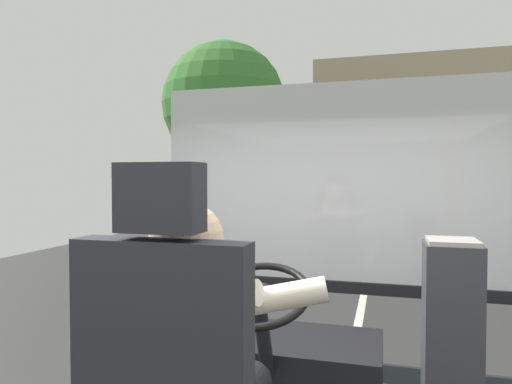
# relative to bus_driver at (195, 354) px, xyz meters

# --- Properties ---
(ground) EXTENTS (18.00, 44.00, 0.06)m
(ground) POSITION_rel_bus_driver_xyz_m (0.20, 9.16, -1.54)
(ground) COLOR #323232
(bus_driver) EXTENTS (0.77, 0.55, 0.75)m
(bus_driver) POSITION_rel_bus_driver_xyz_m (0.00, 0.00, 0.00)
(bus_driver) COLOR black
(bus_driver) RESTS_ON driver_seat
(steering_console) EXTENTS (1.10, 0.97, 0.86)m
(steering_console) POSITION_rel_bus_driver_xyz_m (-0.00, 1.16, -0.52)
(steering_console) COLOR black
(steering_console) RESTS_ON bus_floor
(fare_box) EXTENTS (0.24, 0.27, 1.00)m
(fare_box) POSITION_rel_bus_driver_xyz_m (0.85, 0.98, -0.25)
(fare_box) COLOR #333338
(fare_box) RESTS_ON bus_floor
(windshield_panel) EXTENTS (2.50, 0.08, 1.48)m
(windshield_panel) POSITION_rel_bus_driver_xyz_m (0.20, 1.98, 0.30)
(windshield_panel) COLOR silver
(street_tree) EXTENTS (3.50, 3.50, 5.89)m
(street_tree) POSITION_rel_bus_driver_xyz_m (-3.92, 11.10, 2.61)
(street_tree) COLOR #4C3828
(street_tree) RESTS_ON ground
(shop_building) EXTENTS (13.00, 4.76, 6.31)m
(shop_building) POSITION_rel_bus_driver_xyz_m (4.46, 17.68, 1.64)
(shop_building) COLOR tan
(shop_building) RESTS_ON ground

